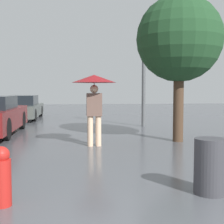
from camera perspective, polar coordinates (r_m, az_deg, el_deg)
name	(u,v)px	position (r m, az deg, el deg)	size (l,w,h in m)	color
pedestrian	(94,88)	(8.15, -3.28, 4.39)	(1.15, 1.15, 1.87)	beige
parked_car_farthest	(23,108)	(16.57, -16.05, 0.72)	(1.67, 4.51, 1.20)	#4C514C
tree	(179,40)	(9.20, 12.21, 12.83)	(2.42, 2.42, 4.13)	#473323
street_lamp	(144,68)	(12.68, 5.83, 8.01)	(0.33, 0.33, 3.82)	#515456
trash_bin	(210,166)	(4.71, 17.53, -9.42)	(0.46, 0.46, 0.79)	#38383D
fire_hydrant	(2,176)	(4.27, -19.54, -11.05)	(0.24, 0.24, 0.77)	#B21E19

